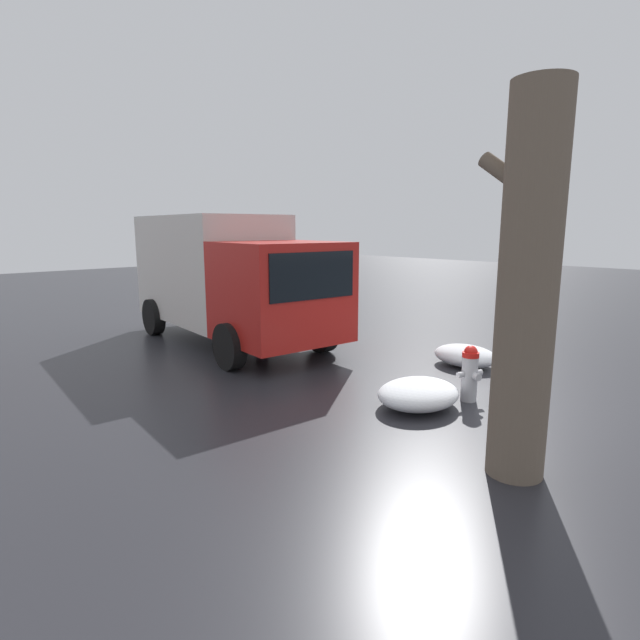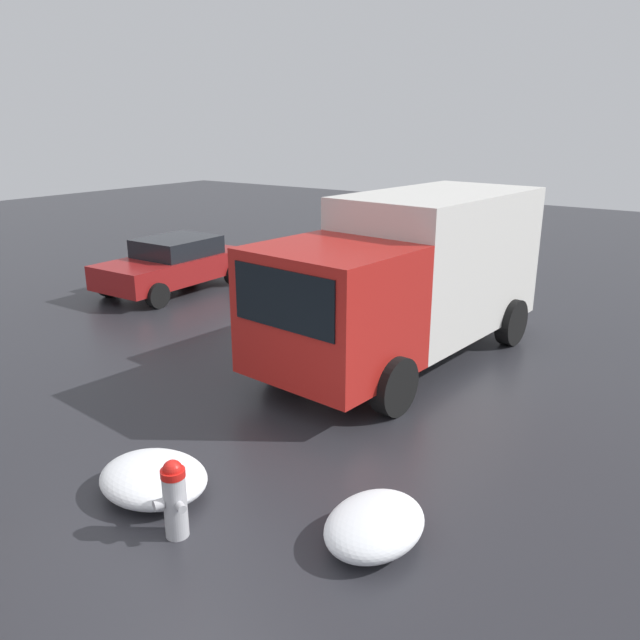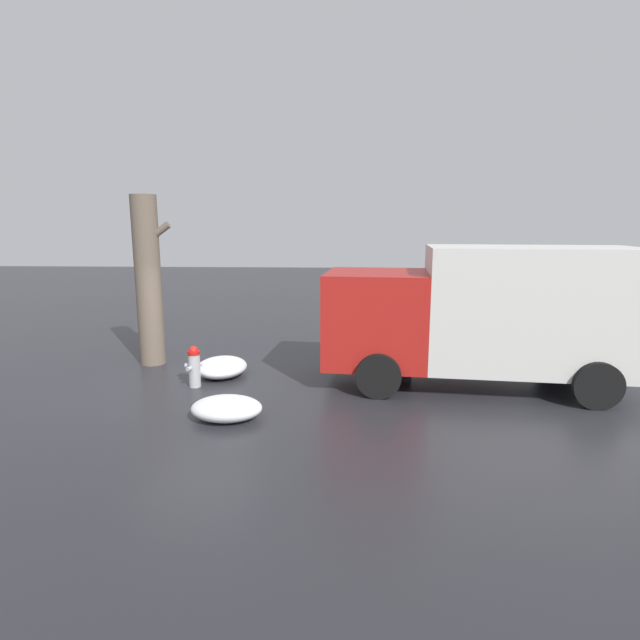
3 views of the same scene
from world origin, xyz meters
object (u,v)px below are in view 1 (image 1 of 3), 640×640
at_px(fire_hydrant, 470,373).
at_px(pedestrian, 261,309).
at_px(tree_trunk, 527,288).
at_px(delivery_truck, 228,275).

bearing_deg(fire_hydrant, pedestrian, -149.61).
distance_m(fire_hydrant, tree_trunk, 2.83).
distance_m(delivery_truck, pedestrian, 1.66).
xyz_separation_m(fire_hydrant, tree_trunk, (-1.57, 1.73, 1.60)).
height_order(fire_hydrant, tree_trunk, tree_trunk).
xyz_separation_m(delivery_truck, pedestrian, (-1.54, 0.21, -0.59)).
height_order(delivery_truck, pedestrian, delivery_truck).
xyz_separation_m(tree_trunk, pedestrian, (6.07, -1.08, -1.06)).
distance_m(fire_hydrant, pedestrian, 4.58).
height_order(tree_trunk, pedestrian, tree_trunk).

